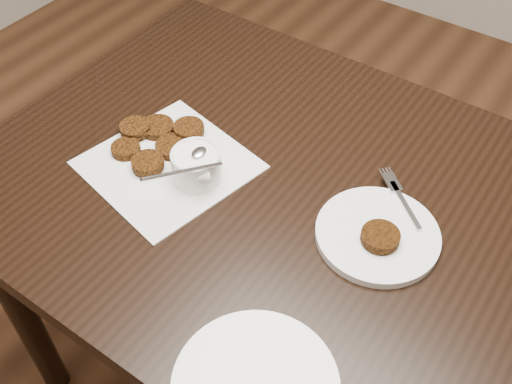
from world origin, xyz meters
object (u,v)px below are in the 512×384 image
at_px(napkin, 168,165).
at_px(plate_with_patty, 378,232).
at_px(sauce_ramekin, 195,153).
at_px(table, 312,324).

relative_size(napkin, plate_with_patty, 1.30).
bearing_deg(sauce_ramekin, table, 17.08).
bearing_deg(plate_with_patty, sauce_ramekin, -168.76).
xyz_separation_m(table, napkin, (-0.29, -0.07, 0.38)).
bearing_deg(napkin, sauce_ramekin, 3.32).
relative_size(table, plate_with_patty, 6.33).
relative_size(table, sauce_ramekin, 10.49).
distance_m(napkin, plate_with_patty, 0.40).
bearing_deg(table, napkin, -165.91).
bearing_deg(napkin, table, 14.09).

